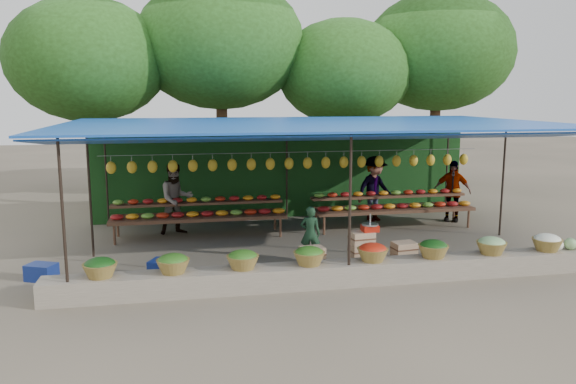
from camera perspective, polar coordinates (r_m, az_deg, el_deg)
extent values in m
plane|color=brown|center=(13.03, 2.35, -5.40)|extent=(60.00, 60.00, 0.00)
cube|color=#72695B|center=(10.43, 5.93, -8.19)|extent=(10.60, 0.55, 0.40)
cylinder|color=black|center=(9.71, -21.86, -2.88)|extent=(0.05, 0.05, 2.80)
cylinder|color=black|center=(9.99, 6.31, -1.89)|extent=(0.05, 0.05, 2.80)
cylinder|color=black|center=(12.52, -19.49, -0.03)|extent=(0.05, 0.05, 2.80)
cylinder|color=black|center=(14.62, 21.00, 1.22)|extent=(0.05, 0.05, 2.80)
cylinder|color=black|center=(15.36, -17.99, 1.77)|extent=(0.05, 0.05, 2.80)
cylinder|color=black|center=(15.54, -0.13, 2.34)|extent=(0.05, 0.05, 2.80)
cylinder|color=black|center=(17.12, 15.86, 2.65)|extent=(0.05, 0.05, 2.80)
cube|color=#164AAA|center=(12.59, 2.43, 6.99)|extent=(10.80, 6.60, 0.04)
cube|color=#164AAA|center=(10.68, 4.97, 5.50)|extent=(10.80, 2.19, 0.26)
cube|color=#164AAA|center=(14.55, 0.56, 6.66)|extent=(10.80, 2.19, 0.26)
cylinder|color=#A7A8AD|center=(14.01, 1.06, 4.08)|extent=(9.60, 0.01, 0.01)
ellipsoid|color=gold|center=(13.81, -17.53, 2.37)|extent=(0.23, 0.17, 0.30)
ellipsoid|color=gold|center=(13.76, -15.57, 2.45)|extent=(0.23, 0.17, 0.30)
ellipsoid|color=gold|center=(13.74, -13.60, 2.52)|extent=(0.23, 0.17, 0.30)
ellipsoid|color=gold|center=(13.72, -11.62, 2.58)|extent=(0.23, 0.17, 0.30)
ellipsoid|color=gold|center=(13.73, -9.64, 2.65)|extent=(0.23, 0.17, 0.30)
ellipsoid|color=gold|center=(13.75, -7.67, 2.71)|extent=(0.23, 0.17, 0.30)
ellipsoid|color=gold|center=(13.79, -5.70, 2.77)|extent=(0.23, 0.17, 0.30)
ellipsoid|color=gold|center=(13.84, -3.75, 2.82)|extent=(0.23, 0.17, 0.30)
ellipsoid|color=gold|center=(13.91, -1.81, 2.87)|extent=(0.23, 0.17, 0.30)
ellipsoid|color=gold|center=(13.99, 0.10, 2.92)|extent=(0.23, 0.17, 0.30)
ellipsoid|color=gold|center=(14.09, 1.99, 2.96)|extent=(0.23, 0.17, 0.30)
ellipsoid|color=gold|center=(14.21, 3.86, 3.00)|extent=(0.23, 0.17, 0.30)
ellipsoid|color=gold|center=(14.34, 5.69, 3.04)|extent=(0.23, 0.17, 0.30)
ellipsoid|color=gold|center=(14.48, 7.48, 3.07)|extent=(0.23, 0.17, 0.30)
ellipsoid|color=gold|center=(14.64, 9.24, 3.10)|extent=(0.23, 0.17, 0.30)
ellipsoid|color=gold|center=(14.81, 10.96, 3.12)|extent=(0.23, 0.17, 0.30)
ellipsoid|color=gold|center=(15.00, 12.64, 3.14)|extent=(0.23, 0.17, 0.30)
ellipsoid|color=gold|center=(15.20, 14.28, 3.16)|extent=(0.23, 0.17, 0.30)
ellipsoid|color=gold|center=(15.41, 15.87, 3.18)|extent=(0.23, 0.17, 0.30)
ellipsoid|color=gold|center=(15.63, 17.42, 3.19)|extent=(0.23, 0.17, 0.30)
ellipsoid|color=#154612|center=(9.96, -18.58, -7.00)|extent=(0.52, 0.52, 0.23)
ellipsoid|color=#30681B|center=(9.87, -11.61, -6.83)|extent=(0.52, 0.52, 0.23)
ellipsoid|color=#30681B|center=(9.93, -4.63, -6.56)|extent=(0.52, 0.52, 0.23)
ellipsoid|color=#30681B|center=(10.13, 2.17, -6.21)|extent=(0.52, 0.52, 0.23)
ellipsoid|color=red|center=(10.47, 8.60, -5.79)|extent=(0.52, 0.52, 0.23)
ellipsoid|color=#154612|center=(10.92, 14.56, -5.34)|extent=(0.52, 0.52, 0.23)
ellipsoid|color=#8DC078|center=(11.49, 19.98, -4.88)|extent=(0.52, 0.52, 0.23)
ellipsoid|color=white|center=(12.15, 24.85, -4.43)|extent=(0.52, 0.52, 0.23)
cube|color=#1C4E1C|center=(15.81, -0.30, 1.91)|extent=(10.60, 0.06, 2.50)
cylinder|color=#3D2316|center=(18.25, -19.24, 4.74)|extent=(0.36, 0.36, 3.97)
ellipsoid|color=#1D3D10|center=(18.23, -19.69, 12.53)|extent=(4.77, 4.77, 3.69)
cylinder|color=#3D2316|center=(18.52, -6.70, 6.08)|extent=(0.36, 0.36, 4.48)
ellipsoid|color=#1D3D10|center=(18.55, -6.88, 14.74)|extent=(5.39, 5.39, 4.17)
cylinder|color=#3D2316|center=(18.99, 5.56, 5.03)|extent=(0.36, 0.36, 3.71)
ellipsoid|color=#1D3D10|center=(18.95, 5.67, 12.04)|extent=(4.47, 4.47, 3.45)
cylinder|color=#3D2316|center=(20.62, 14.65, 6.02)|extent=(0.36, 0.36, 4.35)
ellipsoid|color=#1D3D10|center=(20.64, 14.98, 13.57)|extent=(5.24, 5.24, 4.05)
cube|color=#442C1B|center=(13.84, -9.05, -2.49)|extent=(4.20, 0.95, 0.08)
cube|color=#442C1B|center=(14.08, -9.13, -1.12)|extent=(4.20, 0.35, 0.06)
cylinder|color=#442C1B|center=(13.58, -17.22, -4.13)|extent=(0.06, 0.06, 0.50)
cylinder|color=#442C1B|center=(13.71, -0.77, -3.55)|extent=(0.06, 0.06, 0.50)
cylinder|color=#442C1B|center=(14.35, -16.90, -3.38)|extent=(0.06, 0.06, 0.50)
cylinder|color=#442C1B|center=(14.48, -1.35, -2.84)|extent=(0.06, 0.06, 0.50)
ellipsoid|color=maroon|center=(13.74, -16.98, -2.46)|extent=(0.31, 0.26, 0.13)
ellipsoid|color=#65A633|center=(14.13, -16.86, -1.01)|extent=(0.26, 0.22, 0.12)
ellipsoid|color=orange|center=(13.71, -15.53, -2.42)|extent=(0.31, 0.26, 0.13)
ellipsoid|color=red|center=(14.09, -15.45, -0.97)|extent=(0.26, 0.22, 0.12)
ellipsoid|color=#65A633|center=(13.68, -14.06, -2.37)|extent=(0.31, 0.26, 0.13)
ellipsoid|color=maroon|center=(14.07, -14.03, -0.92)|extent=(0.26, 0.22, 0.12)
ellipsoid|color=red|center=(13.67, -12.60, -2.33)|extent=(0.31, 0.26, 0.13)
ellipsoid|color=orange|center=(14.06, -12.60, -0.87)|extent=(0.26, 0.22, 0.12)
ellipsoid|color=maroon|center=(13.66, -11.13, -2.28)|extent=(0.31, 0.26, 0.13)
ellipsoid|color=maroon|center=(14.05, -11.18, -0.83)|extent=(0.26, 0.22, 0.12)
ellipsoid|color=orange|center=(13.67, -9.66, -2.23)|extent=(0.31, 0.26, 0.13)
ellipsoid|color=orange|center=(14.06, -9.75, -0.78)|extent=(0.26, 0.22, 0.12)
ellipsoid|color=maroon|center=(13.68, -8.20, -2.18)|extent=(0.31, 0.26, 0.13)
ellipsoid|color=#65A633|center=(14.07, -8.33, -0.73)|extent=(0.26, 0.22, 0.12)
ellipsoid|color=orange|center=(13.70, -6.74, -2.13)|extent=(0.31, 0.26, 0.13)
ellipsoid|color=red|center=(14.09, -6.90, -0.68)|extent=(0.26, 0.22, 0.12)
ellipsoid|color=#65A633|center=(13.73, -5.28, -2.08)|extent=(0.31, 0.26, 0.13)
ellipsoid|color=maroon|center=(14.12, -5.49, -0.64)|extent=(0.26, 0.22, 0.12)
ellipsoid|color=red|center=(13.77, -3.83, -2.02)|extent=(0.31, 0.26, 0.13)
ellipsoid|color=orange|center=(14.16, -4.08, -0.59)|extent=(0.26, 0.22, 0.12)
ellipsoid|color=maroon|center=(13.82, -2.39, -1.97)|extent=(0.31, 0.26, 0.13)
ellipsoid|color=maroon|center=(14.21, -2.68, -0.54)|extent=(0.26, 0.22, 0.12)
ellipsoid|color=orange|center=(13.88, -0.96, -1.91)|extent=(0.31, 0.26, 0.13)
ellipsoid|color=orange|center=(14.26, -1.29, -0.49)|extent=(0.26, 0.22, 0.12)
cube|color=#442C1B|center=(14.87, 10.58, -1.68)|extent=(4.20, 0.95, 0.08)
cube|color=#442C1B|center=(15.10, 10.19, -0.42)|extent=(4.20, 0.35, 0.06)
cylinder|color=#442C1B|center=(13.95, 3.68, -3.34)|extent=(0.06, 0.06, 0.50)
cylinder|color=#442C1B|center=(15.40, 17.86, -2.55)|extent=(0.06, 0.06, 0.50)
cylinder|color=#442C1B|center=(14.70, 2.88, -2.65)|extent=(0.06, 0.06, 0.50)
cylinder|color=#442C1B|center=(16.09, 16.49, -1.96)|extent=(0.06, 0.06, 0.50)
ellipsoid|color=maroon|center=(14.12, 3.63, -1.72)|extent=(0.31, 0.26, 0.13)
ellipsoid|color=#65A633|center=(14.50, 3.19, -0.33)|extent=(0.26, 0.22, 0.12)
ellipsoid|color=orange|center=(14.22, 5.00, -1.67)|extent=(0.31, 0.26, 0.13)
ellipsoid|color=red|center=(14.59, 4.52, -0.28)|extent=(0.26, 0.22, 0.12)
ellipsoid|color=#65A633|center=(14.32, 6.34, -1.61)|extent=(0.31, 0.26, 0.13)
ellipsoid|color=maroon|center=(14.69, 5.84, -0.24)|extent=(0.26, 0.22, 0.12)
ellipsoid|color=red|center=(14.42, 7.67, -1.55)|extent=(0.31, 0.26, 0.13)
ellipsoid|color=orange|center=(14.79, 7.13, -0.19)|extent=(0.26, 0.22, 0.12)
ellipsoid|color=maroon|center=(14.54, 8.98, -1.49)|extent=(0.31, 0.26, 0.13)
ellipsoid|color=maroon|center=(14.91, 8.41, -0.15)|extent=(0.26, 0.22, 0.12)
ellipsoid|color=orange|center=(14.66, 10.26, -1.43)|extent=(0.31, 0.26, 0.13)
ellipsoid|color=orange|center=(15.03, 9.67, -0.10)|extent=(0.26, 0.22, 0.12)
ellipsoid|color=maroon|center=(14.79, 11.52, -1.38)|extent=(0.31, 0.26, 0.13)
ellipsoid|color=#65A633|center=(15.16, 10.90, -0.06)|extent=(0.26, 0.22, 0.12)
ellipsoid|color=orange|center=(14.93, 12.76, -1.32)|extent=(0.31, 0.26, 0.13)
ellipsoid|color=red|center=(15.29, 12.12, -0.01)|extent=(0.26, 0.22, 0.12)
ellipsoid|color=#65A633|center=(15.08, 13.98, -1.26)|extent=(0.31, 0.26, 0.13)
ellipsoid|color=maroon|center=(15.43, 13.31, 0.03)|extent=(0.26, 0.22, 0.12)
ellipsoid|color=red|center=(15.23, 15.17, -1.21)|extent=(0.31, 0.26, 0.13)
ellipsoid|color=orange|center=(15.58, 14.48, 0.07)|extent=(0.26, 0.22, 0.12)
ellipsoid|color=maroon|center=(15.39, 16.34, -1.15)|extent=(0.31, 0.26, 0.13)
ellipsoid|color=maroon|center=(15.73, 15.63, 0.11)|extent=(0.26, 0.22, 0.12)
ellipsoid|color=orange|center=(15.55, 17.48, -1.10)|extent=(0.31, 0.26, 0.13)
ellipsoid|color=orange|center=(15.89, 16.76, 0.16)|extent=(0.26, 0.22, 0.12)
cube|color=#9D7B5A|center=(11.04, 2.48, -7.54)|extent=(0.49, 0.39, 0.25)
cube|color=#9D7B5A|center=(10.97, 2.49, -6.24)|extent=(0.49, 0.39, 0.25)
cube|color=#9D7B5A|center=(11.31, 7.44, -7.19)|extent=(0.49, 0.39, 0.25)
cube|color=#9D7B5A|center=(11.24, 7.47, -5.92)|extent=(0.49, 0.39, 0.25)
cube|color=#9D7B5A|center=(11.17, 7.50, -4.63)|extent=(0.49, 0.39, 0.25)
cube|color=#9D7B5A|center=(11.62, 11.68, -6.85)|extent=(0.49, 0.39, 0.25)
cube|color=#9D7B5A|center=(11.55, 11.73, -5.61)|extent=(0.49, 0.39, 0.25)
cube|color=red|center=(11.18, 8.32, -3.66)|extent=(0.31, 0.27, 0.12)
cylinder|color=#A7A8AD|center=(11.16, 8.33, -3.27)|extent=(0.33, 0.33, 0.03)
cylinder|color=#A7A8AD|center=(11.14, 8.35, -2.78)|extent=(0.03, 0.03, 0.23)
imported|color=#1B3B24|center=(11.71, 2.27, -4.23)|extent=(0.48, 0.39, 1.15)
imported|color=slate|center=(14.15, -11.30, -0.69)|extent=(1.03, 0.91, 1.78)
imported|color=slate|center=(15.54, 8.79, 0.34)|extent=(1.32, 1.03, 1.79)
imported|color=slate|center=(15.98, 16.33, 0.11)|extent=(1.05, 0.85, 1.67)
cube|color=navy|center=(10.95, -12.33, -7.66)|extent=(0.69, 0.61, 0.34)
cube|color=navy|center=(11.54, -23.76, -7.45)|extent=(0.62, 0.55, 0.31)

